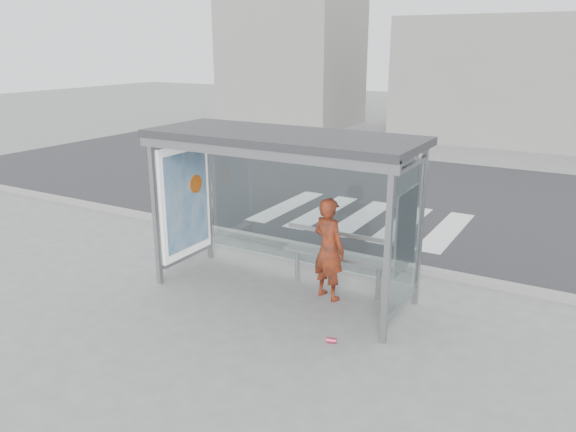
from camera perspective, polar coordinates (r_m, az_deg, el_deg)
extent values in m
plane|color=slate|center=(9.27, -0.57, -7.80)|extent=(80.00, 80.00, 0.00)
cube|color=#27272A|center=(15.37, 12.77, 1.94)|extent=(30.00, 10.00, 0.01)
cube|color=gray|center=(10.84, 4.66, -3.74)|extent=(30.00, 0.18, 0.12)
cube|color=silver|center=(14.10, -0.07, 1.01)|extent=(0.55, 3.00, 0.00)
cube|color=silver|center=(13.65, 3.57, 0.44)|extent=(0.55, 3.00, 0.00)
cube|color=silver|center=(13.26, 7.44, -0.18)|extent=(0.55, 3.00, 0.00)
cube|color=silver|center=(12.93, 11.52, -0.83)|extent=(0.55, 3.00, 0.00)
cube|color=silver|center=(12.68, 15.80, -1.51)|extent=(0.55, 3.00, 0.00)
cube|color=gray|center=(9.44, -13.32, 0.31)|extent=(0.08, 0.08, 2.50)
cube|color=gray|center=(7.41, 10.07, -4.11)|extent=(0.08, 0.08, 2.50)
cube|color=gray|center=(10.46, -8.13, 2.23)|extent=(0.08, 0.08, 2.50)
cube|color=gray|center=(8.68, 13.27, -1.17)|extent=(0.08, 0.08, 2.50)
cube|color=#2D2D30|center=(8.52, -0.62, 8.03)|extent=(4.25, 1.65, 0.12)
cube|color=gray|center=(7.90, -3.44, 6.48)|extent=(4.25, 0.06, 0.18)
cube|color=white|center=(9.39, 1.57, 0.99)|extent=(3.80, 0.02, 2.00)
cube|color=white|center=(9.93, -10.61, 1.60)|extent=(0.15, 1.25, 2.00)
cube|color=#347CBB|center=(9.87, -10.23, 1.53)|extent=(0.01, 1.10, 1.70)
cylinder|color=#D25C12|center=(9.99, -9.34, 3.24)|extent=(0.02, 0.32, 0.32)
cube|color=white|center=(8.02, 11.82, -2.19)|extent=(0.03, 1.25, 2.00)
cube|color=beige|center=(8.05, 11.77, -1.38)|extent=(0.03, 0.86, 1.16)
cube|color=gray|center=(29.01, 0.42, 15.26)|extent=(6.00, 5.00, 6.00)
cube|color=gray|center=(25.64, 20.79, 12.84)|extent=(8.00, 5.00, 5.00)
imported|color=#CB4E13|center=(8.82, 4.16, -3.35)|extent=(0.70, 0.57, 1.66)
cube|color=gray|center=(9.21, 4.97, -4.13)|extent=(1.89, 0.23, 0.05)
cylinder|color=gray|center=(9.63, 0.95, -5.03)|extent=(0.07, 0.07, 0.55)
cylinder|color=gray|center=(9.07, 9.16, -6.70)|extent=(0.07, 0.07, 0.55)
cube|color=gray|center=(9.16, 5.27, -1.80)|extent=(1.89, 0.04, 0.06)
cylinder|color=#EF4673|center=(7.83, 4.41, -12.49)|extent=(0.15, 0.11, 0.08)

